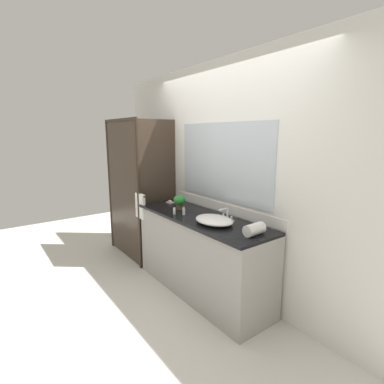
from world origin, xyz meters
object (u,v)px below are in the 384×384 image
soap_dish (170,202)px  amenity_bottle_body_wash (174,211)px  faucet (227,216)px  rolled_towel_near_edge (254,229)px  amenity_bottle_lotion (178,203)px  sink_basin (214,220)px  amenity_bottle_shampoo (184,211)px  potted_plant (179,201)px

soap_dish → amenity_bottle_body_wash: size_ratio=1.26×
faucet → rolled_towel_near_edge: size_ratio=0.82×
soap_dish → rolled_towel_near_edge: rolled_towel_near_edge is taller
soap_dish → amenity_bottle_body_wash: bearing=-27.4°
soap_dish → amenity_bottle_lotion: (0.18, 0.00, 0.02)m
sink_basin → amenity_bottle_shampoo: size_ratio=4.92×
sink_basin → soap_dish: bearing=173.2°
soap_dish → rolled_towel_near_edge: (1.50, -0.06, 0.04)m
amenity_bottle_body_wash → rolled_towel_near_edge: 1.02m
faucet → amenity_bottle_lotion: (-0.85, -0.05, -0.01)m
faucet → potted_plant: size_ratio=0.96×
sink_basin → amenity_bottle_shampoo: (-0.44, -0.06, 0.01)m
sink_basin → potted_plant: size_ratio=2.49×
soap_dish → amenity_bottle_shampoo: amenity_bottle_shampoo is taller
potted_plant → soap_dish: size_ratio=1.77×
faucet → amenity_bottle_shampoo: faucet is taller
amenity_bottle_lotion → amenity_bottle_shampoo: amenity_bottle_shampoo is taller
amenity_bottle_shampoo → faucet: bearing=28.2°
faucet → amenity_bottle_shampoo: bearing=-151.8°
sink_basin → rolled_towel_near_edge: (0.47, 0.06, 0.02)m
faucet → rolled_towel_near_edge: (0.47, -0.11, 0.01)m
amenity_bottle_body_wash → amenity_bottle_shampoo: 0.11m
amenity_bottle_body_wash → rolled_towel_near_edge: bearing=11.4°
amenity_bottle_shampoo → rolled_towel_near_edge: 0.93m
faucet → rolled_towel_near_edge: 0.49m
faucet → soap_dish: bearing=-177.2°
potted_plant → soap_dish: (-0.35, 0.09, -0.09)m
faucet → potted_plant: 0.70m
amenity_bottle_body_wash → amenity_bottle_shampoo: amenity_bottle_shampoo is taller
potted_plant → amenity_bottle_shampoo: potted_plant is taller
faucet → soap_dish: size_ratio=1.70×
sink_basin → rolled_towel_near_edge: size_ratio=2.13×
potted_plant → sink_basin: bearing=-3.1°
rolled_towel_near_edge → amenity_bottle_shampoo: bearing=-172.0°
amenity_bottle_body_wash → rolled_towel_near_edge: rolled_towel_near_edge is taller
potted_plant → amenity_bottle_body_wash: 0.24m
soap_dish → amenity_bottle_shampoo: bearing=-17.8°
faucet → amenity_bottle_body_wash: size_ratio=2.13×
sink_basin → rolled_towel_near_edge: rolled_towel_near_edge is taller
amenity_bottle_shampoo → soap_dish: bearing=162.2°
amenity_bottle_shampoo → rolled_towel_near_edge: (0.92, 0.13, 0.01)m
faucet → potted_plant: (-0.68, -0.14, 0.06)m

